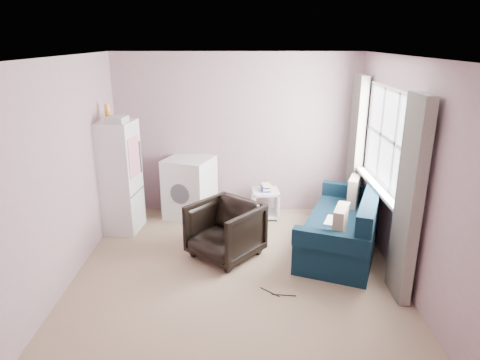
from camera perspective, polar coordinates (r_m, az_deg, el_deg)
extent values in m
cube|color=#9A7F65|center=(5.21, -0.60, -12.73)|extent=(3.80, 4.20, 0.02)
cube|color=silver|center=(4.46, -0.71, 16.19)|extent=(3.80, 4.20, 0.02)
cube|color=#A38188|center=(6.72, -0.37, 6.09)|extent=(3.80, 0.02, 2.50)
cube|color=#A38188|center=(2.75, -1.35, -12.96)|extent=(3.80, 0.02, 2.50)
cube|color=#A38188|center=(5.09, -22.71, 0.58)|extent=(0.02, 4.20, 2.50)
cube|color=#A38188|center=(5.03, 21.67, 0.52)|extent=(0.02, 4.20, 2.50)
cube|color=white|center=(5.59, 19.27, 5.16)|extent=(0.01, 1.60, 1.20)
imported|color=black|center=(5.45, -2.00, -6.39)|extent=(1.05, 1.05, 0.79)
cube|color=silver|center=(6.32, -16.03, 0.36)|extent=(0.61, 0.61, 1.61)
cube|color=#48494F|center=(6.28, -13.50, -1.52)|extent=(0.07, 0.51, 0.02)
cube|color=#48494F|center=(6.32, -13.15, 3.01)|extent=(0.02, 0.03, 0.46)
cube|color=white|center=(6.10, -13.93, 3.02)|extent=(0.05, 0.38, 0.55)
cylinder|color=orange|center=(6.18, -17.25, 8.61)|extent=(0.08, 0.08, 0.22)
cube|color=beige|center=(5.99, -16.09, 7.76)|extent=(0.27, 0.30, 0.08)
cube|color=silver|center=(6.72, -6.69, -0.97)|extent=(0.85, 0.85, 0.94)
cube|color=#48494F|center=(6.57, -6.92, 2.57)|extent=(0.79, 0.77, 0.06)
cylinder|color=#48494F|center=(6.44, -8.04, -1.85)|extent=(0.30, 0.13, 0.31)
cube|color=silver|center=(6.63, 3.42, -1.57)|extent=(0.43, 0.43, 0.04)
cube|color=silver|center=(6.76, 3.36, -4.52)|extent=(0.43, 0.43, 0.04)
cube|color=silver|center=(6.68, 1.83, -3.22)|extent=(0.06, 0.40, 0.45)
cube|color=silver|center=(6.72, 4.94, -3.14)|extent=(0.06, 0.40, 0.45)
cube|color=#25319D|center=(6.62, 3.43, -1.32)|extent=(0.15, 0.20, 0.03)
cube|color=#EBE89D|center=(6.61, 3.53, -1.10)|extent=(0.16, 0.21, 0.03)
cube|color=#25319D|center=(6.60, 3.36, -0.87)|extent=(0.13, 0.20, 0.03)
cube|color=#EBE89D|center=(6.59, 3.51, -0.67)|extent=(0.17, 0.22, 0.03)
cube|color=#0A2131|center=(5.89, 13.34, -7.00)|extent=(1.48, 2.03, 0.41)
cube|color=#0A2131|center=(5.70, 17.07, -3.52)|extent=(0.84, 1.79, 0.45)
cube|color=#0A2131|center=(4.96, 12.00, -7.97)|extent=(0.86, 0.45, 0.20)
cube|color=#0A2131|center=(6.60, 14.72, -1.43)|extent=(0.86, 0.45, 0.20)
cube|color=tan|center=(5.18, 13.22, -5.64)|extent=(0.26, 0.43, 0.41)
cube|color=tan|center=(6.28, 14.90, -1.47)|extent=(0.26, 0.43, 0.41)
cube|color=silver|center=(5.72, 12.53, -5.35)|extent=(0.34, 0.40, 0.02)
cube|color=silver|center=(5.66, 13.89, -4.43)|extent=(0.18, 0.34, 0.22)
cube|color=white|center=(5.74, 17.97, -0.94)|extent=(0.14, 1.70, 0.04)
cube|color=white|center=(5.74, 18.48, -0.66)|extent=(0.02, 1.68, 0.05)
cube|color=white|center=(5.59, 19.09, 5.17)|extent=(0.02, 1.68, 0.05)
cube|color=white|center=(5.49, 19.75, 11.26)|extent=(0.02, 1.68, 0.05)
cube|color=white|center=(4.86, 21.98, 2.96)|extent=(0.02, 0.05, 1.20)
cube|color=white|center=(5.34, 19.97, 4.50)|extent=(0.02, 0.05, 1.20)
cube|color=white|center=(5.84, 18.29, 5.78)|extent=(0.02, 0.05, 1.20)
cube|color=white|center=(6.33, 16.86, 6.85)|extent=(0.02, 0.05, 1.20)
cube|color=beige|center=(4.69, 21.59, -2.65)|extent=(0.12, 0.46, 2.18)
cube|color=beige|center=(6.66, 15.15, 4.00)|extent=(0.12, 0.46, 2.18)
cylinder|color=black|center=(4.87, 5.88, -15.02)|extent=(0.27, 0.04, 0.01)
cylinder|color=black|center=(4.91, 3.99, -14.67)|extent=(0.21, 0.19, 0.01)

